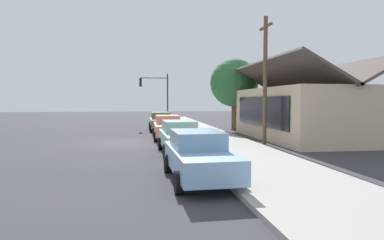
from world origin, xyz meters
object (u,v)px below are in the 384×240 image
at_px(utility_pole_wooden, 265,78).
at_px(car_olive, 161,121).
at_px(shade_tree, 234,83).
at_px(traffic_light_main, 157,91).
at_px(fire_hydrant_red, 197,136).
at_px(car_seafoam, 180,137).
at_px(car_skyblue, 199,155).
at_px(car_coral, 168,127).

bearing_deg(utility_pole_wooden, car_olive, -151.96).
distance_m(car_olive, shade_tree, 7.24).
bearing_deg(shade_tree, traffic_light_main, -122.20).
xyz_separation_m(car_olive, fire_hydrant_red, (9.82, 1.49, -0.32)).
bearing_deg(car_olive, traffic_light_main, -177.24).
relative_size(car_olive, car_seafoam, 0.99).
height_order(utility_pole_wooden, fire_hydrant_red, utility_pole_wooden).
height_order(shade_tree, fire_hydrant_red, shade_tree).
distance_m(car_seafoam, car_skyblue, 5.76).
distance_m(traffic_light_main, utility_pole_wooden, 15.03).
relative_size(car_seafoam, traffic_light_main, 0.90).
distance_m(car_seafoam, utility_pole_wooden, 6.62).
height_order(car_skyblue, utility_pole_wooden, utility_pole_wooden).
distance_m(car_coral, traffic_light_main, 10.35).
bearing_deg(car_coral, car_seafoam, 1.72).
height_order(car_olive, car_seafoam, same).
relative_size(car_coral, fire_hydrant_red, 6.70).
xyz_separation_m(car_olive, utility_pole_wooden, (10.30, 5.49, 3.11)).
bearing_deg(car_olive, car_seafoam, 0.77).
bearing_deg(car_skyblue, shade_tree, 159.01).
height_order(car_olive, traffic_light_main, traffic_light_main).
bearing_deg(car_skyblue, fire_hydrant_red, 169.29).
bearing_deg(car_seafoam, car_olive, 179.40).
bearing_deg(fire_hydrant_red, traffic_light_main, -172.96).
height_order(car_coral, shade_tree, shade_tree).
bearing_deg(traffic_light_main, car_coral, 1.44).
xyz_separation_m(car_seafoam, traffic_light_main, (-16.33, -0.34, 2.68)).
xyz_separation_m(car_coral, car_seafoam, (6.34, 0.09, -0.00)).
relative_size(car_olive, shade_tree, 0.73).
distance_m(car_coral, shade_tree, 9.24).
bearing_deg(utility_pole_wooden, car_seafoam, -65.64).
distance_m(traffic_light_main, fire_hydrant_red, 13.87).
height_order(car_seafoam, shade_tree, shade_tree).
height_order(car_coral, traffic_light_main, traffic_light_main).
xyz_separation_m(car_skyblue, shade_tree, (-17.95, 6.30, 3.34)).
distance_m(car_coral, utility_pole_wooden, 7.37).
height_order(car_olive, shade_tree, shade_tree).
relative_size(car_skyblue, fire_hydrant_red, 6.63).
distance_m(car_olive, car_skyblue, 18.47).
distance_m(car_coral, fire_hydrant_red, 3.74).
bearing_deg(car_olive, fire_hydrant_red, 8.64).
xyz_separation_m(car_seafoam, car_skyblue, (5.76, -0.06, 0.00)).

